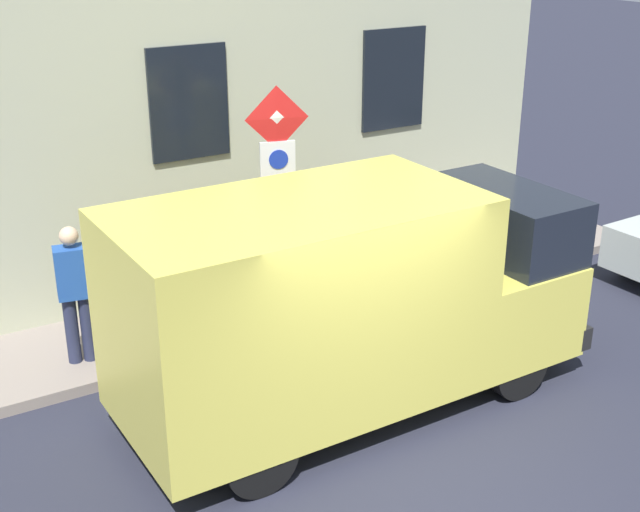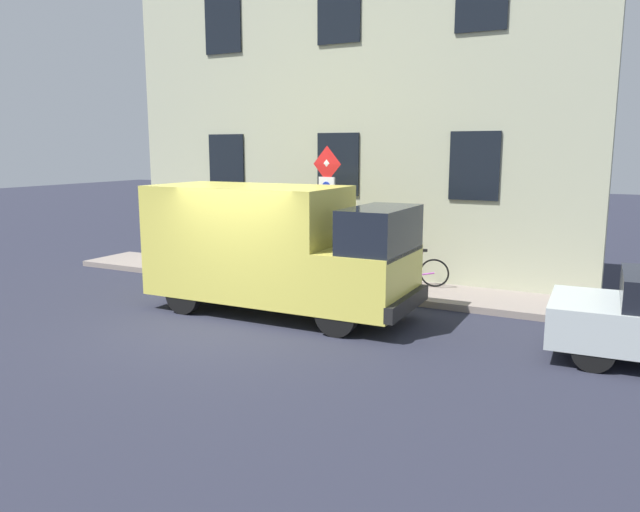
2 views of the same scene
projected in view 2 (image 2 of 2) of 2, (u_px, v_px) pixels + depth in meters
ground_plane at (225, 327)px, 11.10m from camera, size 80.00×80.00×0.00m
sidewalk_slab at (322, 282)px, 14.51m from camera, size 1.77×14.03×0.14m
building_facade at (345, 98)px, 14.83m from camera, size 0.75×12.03×8.89m
sign_post_stacked at (327, 197)px, 13.34m from camera, size 0.20×0.55×3.02m
delivery_van at (274, 246)px, 11.90m from camera, size 2.05×5.35×2.50m
bicycle_purple at (411, 270)px, 13.78m from camera, size 0.48×1.71×0.89m
bicycle_green at (378, 267)px, 14.14m from camera, size 0.46×1.71×0.89m
bicycle_orange at (347, 264)px, 14.51m from camera, size 0.48×1.72×0.89m
bicycle_red at (317, 261)px, 14.87m from camera, size 0.46×1.71×0.89m
pedestrian at (243, 237)px, 14.99m from camera, size 0.33×0.44×1.72m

